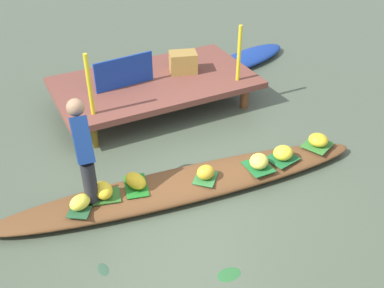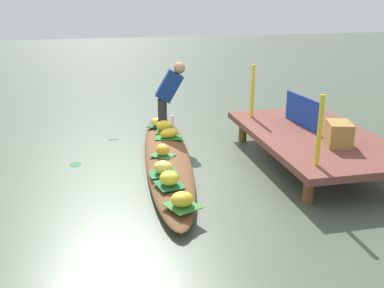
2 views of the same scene
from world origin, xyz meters
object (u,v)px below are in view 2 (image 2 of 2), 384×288
at_px(banana_bunch_0, 163,167).
at_px(banana_bunch_2, 169,178).
at_px(vendor_boat, 167,156).
at_px(banana_bunch_6, 158,122).
at_px(market_banner, 302,111).
at_px(water_bottle, 172,122).
at_px(banana_bunch_3, 163,150).
at_px(banana_bunch_1, 169,133).
at_px(banana_bunch_5, 164,126).
at_px(produce_crate, 339,134).
at_px(vendor_person, 169,91).
at_px(banana_bunch_4, 182,199).

relative_size(banana_bunch_0, banana_bunch_2, 0.99).
height_order(vendor_boat, banana_bunch_2, banana_bunch_2).
relative_size(banana_bunch_6, market_banner, 0.27).
bearing_deg(market_banner, vendor_boat, -95.60).
bearing_deg(banana_bunch_2, banana_bunch_6, 174.44).
bearing_deg(banana_bunch_0, banana_bunch_2, 1.55).
height_order(banana_bunch_0, water_bottle, water_bottle).
distance_m(banana_bunch_2, banana_bunch_3, 1.11).
bearing_deg(vendor_boat, banana_bunch_1, 173.16).
bearing_deg(market_banner, water_bottle, -125.21).
bearing_deg(vendor_boat, market_banner, 95.51).
distance_m(banana_bunch_5, banana_bunch_6, 0.30).
bearing_deg(produce_crate, banana_bunch_1, -128.16).
height_order(banana_bunch_5, vendor_person, vendor_person).
bearing_deg(vendor_person, banana_bunch_0, -12.35).
height_order(banana_bunch_0, banana_bunch_4, banana_bunch_0).
xyz_separation_m(banana_bunch_3, banana_bunch_6, (-1.54, 0.16, -0.01)).
height_order(banana_bunch_3, banana_bunch_6, banana_bunch_3).
height_order(banana_bunch_2, banana_bunch_4, banana_bunch_2).
xyz_separation_m(vendor_boat, banana_bunch_3, (0.22, -0.10, 0.19)).
xyz_separation_m(banana_bunch_5, produce_crate, (2.09, 2.16, 0.34)).
distance_m(banana_bunch_0, banana_bunch_2, 0.39).
bearing_deg(banana_bunch_4, banana_bunch_0, -177.10).
relative_size(banana_bunch_0, produce_crate, 0.61).
height_order(banana_bunch_4, market_banner, market_banner).
bearing_deg(banana_bunch_5, water_bottle, 115.79).
relative_size(vendor_boat, banana_bunch_2, 17.83).
xyz_separation_m(banana_bunch_4, market_banner, (-1.92, 2.38, 0.42)).
bearing_deg(vendor_person, market_banner, 59.30).
bearing_deg(banana_bunch_2, banana_bunch_0, -178.45).
bearing_deg(banana_bunch_0, vendor_person, 167.65).
distance_m(vendor_boat, produce_crate, 2.58).
relative_size(banana_bunch_0, banana_bunch_1, 0.83).
xyz_separation_m(banana_bunch_4, banana_bunch_5, (-2.97, 0.29, 0.01)).
xyz_separation_m(banana_bunch_1, vendor_person, (-0.53, 0.10, 0.60)).
relative_size(market_banner, produce_crate, 2.20).
distance_m(vendor_boat, banana_bunch_1, 0.65).
distance_m(banana_bunch_2, banana_bunch_5, 2.37).
height_order(banana_bunch_1, produce_crate, produce_crate).
distance_m(banana_bunch_0, market_banner, 2.63).
distance_m(banana_bunch_2, market_banner, 2.78).
distance_m(banana_bunch_6, market_banner, 2.58).
bearing_deg(produce_crate, banana_bunch_3, -109.61).
bearing_deg(vendor_boat, vendor_person, 174.04).
bearing_deg(produce_crate, banana_bunch_2, -84.22).
distance_m(vendor_boat, vendor_person, 1.41).
bearing_deg(vendor_boat, banana_bunch_3, -18.81).
relative_size(vendor_boat, banana_bunch_0, 18.09).
xyz_separation_m(banana_bunch_2, produce_crate, (-0.25, 2.48, 0.34)).
bearing_deg(banana_bunch_3, banana_bunch_4, -1.82).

